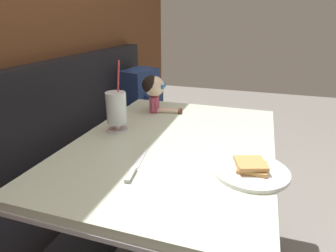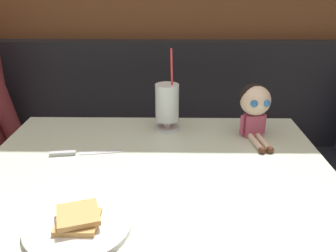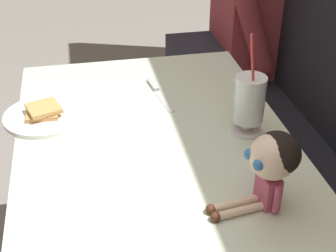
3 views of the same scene
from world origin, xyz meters
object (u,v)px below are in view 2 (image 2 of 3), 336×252
object	(u,v)px
toast_plate	(78,224)
milkshake_glass	(167,105)
butter_knife	(73,153)
seated_doll	(255,103)

from	to	relation	value
toast_plate	milkshake_glass	size ratio (longest dim) A/B	0.79
milkshake_glass	butter_knife	size ratio (longest dim) A/B	1.34
milkshake_glass	seated_doll	world-z (taller)	milkshake_glass
toast_plate	seated_doll	size ratio (longest dim) A/B	1.11
milkshake_glass	seated_doll	size ratio (longest dim) A/B	1.40
butter_knife	seated_doll	world-z (taller)	seated_doll
seated_doll	butter_knife	bearing A→B (deg)	-165.66
milkshake_glass	seated_doll	distance (m)	0.32
toast_plate	butter_knife	world-z (taller)	toast_plate
butter_knife	toast_plate	bearing A→B (deg)	-73.42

